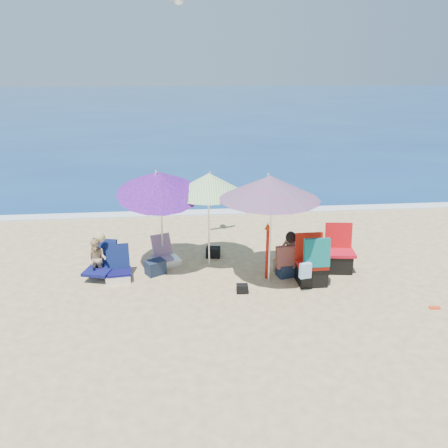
{
  "coord_description": "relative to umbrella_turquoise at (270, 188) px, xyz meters",
  "views": [
    {
      "loc": [
        -1.15,
        -7.87,
        4.29
      ],
      "look_at": [
        -0.3,
        1.0,
        1.1
      ],
      "focal_mm": 36.02,
      "sensor_mm": 36.0,
      "label": 1
    }
  ],
  "objects": [
    {
      "name": "foam",
      "position": [
        -0.55,
        4.63,
        -2.0
      ],
      "size": [
        120.0,
        0.5,
        0.04
      ],
      "color": "white",
      "rests_on": "ground"
    },
    {
      "name": "bag_black_b",
      "position": [
        -0.58,
        -0.48,
        -1.93
      ],
      "size": [
        0.24,
        0.17,
        0.17
      ],
      "color": "black",
      "rests_on": "ground"
    },
    {
      "name": "bag_navy_a",
      "position": [
        -2.33,
        0.54,
        -1.86
      ],
      "size": [
        0.49,
        0.45,
        0.31
      ],
      "color": "#182236",
      "rests_on": "ground"
    },
    {
      "name": "chair_rainbow",
      "position": [
        -2.12,
        1.06,
        -1.85
      ],
      "size": [
        0.73,
        0.69,
        0.63
      ],
      "color": "#C24C44",
      "rests_on": "ground"
    },
    {
      "name": "sea",
      "position": [
        -0.55,
        44.53,
        -2.07
      ],
      "size": [
        120.0,
        80.0,
        0.12
      ],
      "color": "navy",
      "rests_on": "ground"
    },
    {
      "name": "umbrella_turquoise",
      "position": [
        0.0,
        0.0,
        0.0
      ],
      "size": [
        2.34,
        2.34,
        2.29
      ],
      "color": "white",
      "rests_on": "ground"
    },
    {
      "name": "camp_chair_left",
      "position": [
        1.65,
        0.37,
        -1.71
      ],
      "size": [
        0.67,
        0.67,
        1.01
      ],
      "color": "red",
      "rests_on": "ground"
    },
    {
      "name": "seagull",
      "position": [
        -1.65,
        1.6,
        3.45
      ],
      "size": [
        0.77,
        0.49,
        0.15
      ],
      "color": "white"
    },
    {
      "name": "camp_chair_right",
      "position": [
        0.88,
        -0.22,
        -1.63
      ],
      "size": [
        0.64,
        0.75,
        1.07
      ],
      "color": "red",
      "rests_on": "ground"
    },
    {
      "name": "orange_item",
      "position": [
        2.91,
        -1.42,
        -2.0
      ],
      "size": [
        0.21,
        0.11,
        0.03
      ],
      "color": "#E73F18",
      "rests_on": "ground"
    },
    {
      "name": "furled_umbrella",
      "position": [
        0.03,
        0.12,
        -1.33
      ],
      "size": [
        0.14,
        0.13,
        1.25
      ],
      "color": "#A2160B",
      "rests_on": "ground"
    },
    {
      "name": "umbrella_striped",
      "position": [
        -1.13,
        0.93,
        -0.14
      ],
      "size": [
        1.79,
        1.79,
        2.15
      ],
      "color": "white",
      "rests_on": "ground"
    },
    {
      "name": "bag_black_a",
      "position": [
        -1.03,
        1.33,
        -1.9
      ],
      "size": [
        0.36,
        0.29,
        0.24
      ],
      "color": "black",
      "rests_on": "ground"
    },
    {
      "name": "umbrella_blue",
      "position": [
        -2.18,
        0.73,
        -0.04
      ],
      "size": [
        2.02,
        2.08,
        2.41
      ],
      "color": "white",
      "rests_on": "ground"
    },
    {
      "name": "bag_navy_b",
      "position": [
        0.45,
        0.18,
        -1.87
      ],
      "size": [
        0.43,
        0.36,
        0.28
      ],
      "color": "#1A263B",
      "rests_on": "ground"
    },
    {
      "name": "person_left",
      "position": [
        -3.5,
        0.46,
        -1.57
      ],
      "size": [
        0.72,
        0.84,
        0.99
      ],
      "color": "tan",
      "rests_on": "ground"
    },
    {
      "name": "chair_navy",
      "position": [
        -3.09,
        0.38,
        -1.83
      ],
      "size": [
        0.57,
        0.67,
        0.69
      ],
      "color": "#0D0C44",
      "rests_on": "ground"
    },
    {
      "name": "bag_tan",
      "position": [
        0.36,
        0.43,
        -1.91
      ],
      "size": [
        0.29,
        0.25,
        0.21
      ],
      "color": "tan",
      "rests_on": "ground"
    },
    {
      "name": "person_center",
      "position": [
        0.55,
        0.29,
        -1.55
      ],
      "size": [
        0.68,
        0.62,
        0.97
      ],
      "color": "tan",
      "rests_on": "ground"
    },
    {
      "name": "ground",
      "position": [
        -0.55,
        -0.47,
        -2.02
      ],
      "size": [
        120.0,
        120.0,
        0.0
      ],
      "color": "#D8BC84",
      "rests_on": "ground"
    }
  ]
}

